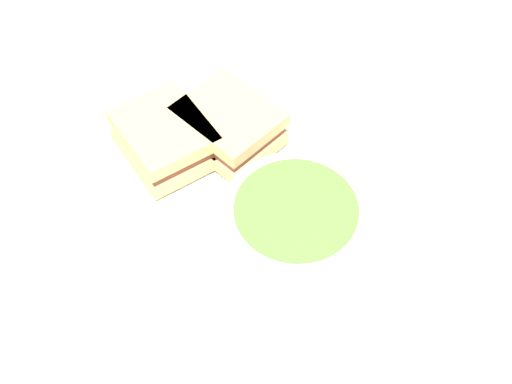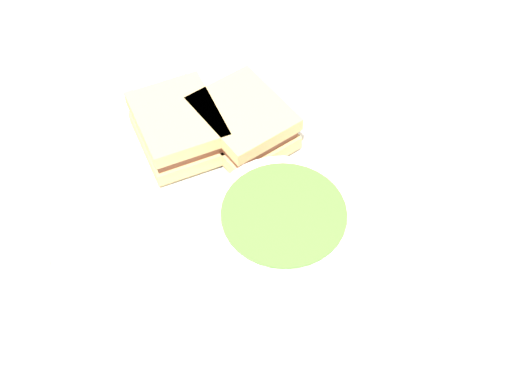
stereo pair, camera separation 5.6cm
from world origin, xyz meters
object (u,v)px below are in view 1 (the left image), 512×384
at_px(spoon, 271,315).
at_px(sandwich_half_far, 162,141).
at_px(soup_bowl, 294,233).
at_px(sandwich_half_near, 229,125).

distance_m(spoon, sandwich_half_far, 0.18).
relative_size(soup_bowl, spoon, 0.96).
relative_size(soup_bowl, sandwich_half_near, 1.20).
xyz_separation_m(soup_bowl, spoon, (0.02, -0.05, -0.03)).
bearing_deg(sandwich_half_near, soup_bowl, -30.68).
distance_m(soup_bowl, spoon, 0.06).
bearing_deg(sandwich_half_near, spoon, -42.57).
relative_size(spoon, sandwich_half_far, 1.12).
bearing_deg(soup_bowl, sandwich_half_far, 172.60).
bearing_deg(soup_bowl, spoon, -72.15).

